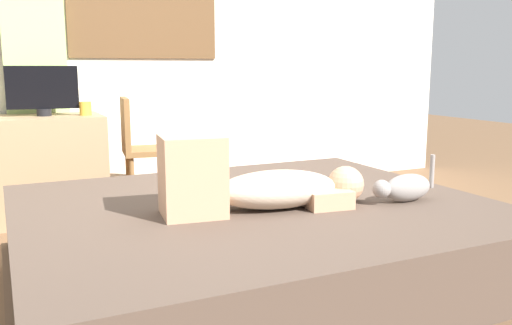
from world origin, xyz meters
TOP-DOWN VIEW (x-y plane):
  - ground_plane at (0.00, 0.00)m, footprint 16.00×16.00m
  - back_wall_with_window at (0.00, 2.22)m, footprint 6.40×0.14m
  - bed at (0.09, -0.07)m, footprint 2.17×1.85m
  - person_lying at (0.04, -0.19)m, footprint 0.94×0.37m
  - cat at (0.73, -0.36)m, footprint 0.36×0.12m
  - desk at (-0.72, 1.82)m, footprint 0.90×0.56m
  - tv_monitor at (-0.66, 1.82)m, footprint 0.48×0.10m
  - cup at (-0.39, 1.74)m, footprint 0.08×0.08m
  - chair_by_desk at (-0.02, 1.71)m, footprint 0.43×0.43m
  - curtain_left at (-0.67, 2.10)m, footprint 0.44×0.06m

SIDE VIEW (x-z plane):
  - ground_plane at x=0.00m, z-range 0.00..0.00m
  - bed at x=0.09m, z-range 0.00..0.46m
  - desk at x=-0.72m, z-range 0.00..0.74m
  - chair_by_desk at x=-0.02m, z-range 0.08..0.94m
  - cat at x=0.73m, z-range 0.42..0.63m
  - person_lying at x=0.04m, z-range 0.41..0.75m
  - cup at x=-0.39m, z-range 0.74..0.84m
  - tv_monitor at x=-0.66m, z-range 0.75..1.10m
  - curtain_left at x=-0.67m, z-range 0.00..2.41m
  - back_wall_with_window at x=0.00m, z-range 0.01..2.91m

